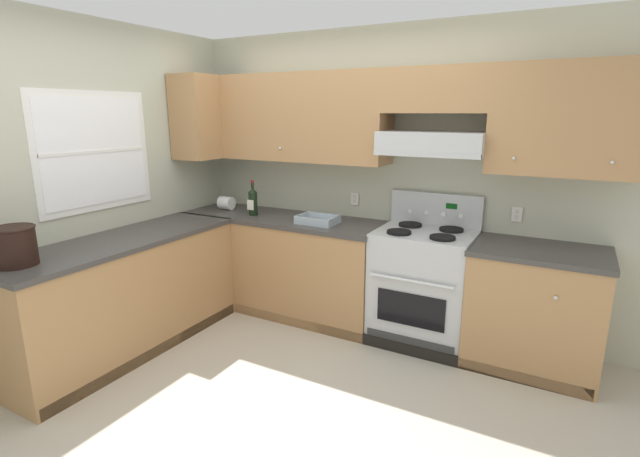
{
  "coord_description": "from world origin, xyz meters",
  "views": [
    {
      "loc": [
        1.75,
        -2.28,
        1.85
      ],
      "look_at": [
        0.12,
        0.7,
        1.0
      ],
      "focal_mm": 26.22,
      "sensor_mm": 36.0,
      "label": 1
    }
  ],
  "objects": [
    {
      "name": "counter_left_run",
      "position": [
        -1.24,
        -0.0,
        0.45
      ],
      "size": [
        0.63,
        1.91,
        0.91
      ],
      "color": "#A87A4C",
      "rests_on": "ground_plane"
    },
    {
      "name": "bucket",
      "position": [
        -1.27,
        -0.74,
        1.04
      ],
      "size": [
        0.26,
        0.26,
        0.25
      ],
      "color": "black",
      "rests_on": "counter_left_run"
    },
    {
      "name": "ground_plane",
      "position": [
        0.0,
        0.0,
        0.0
      ],
      "size": [
        7.04,
        7.04,
        0.0
      ],
      "primitive_type": "plane",
      "color": "#B2AA99"
    },
    {
      "name": "wall_back",
      "position": [
        0.4,
        1.53,
        1.48
      ],
      "size": [
        4.68,
        0.57,
        2.55
      ],
      "color": "#B7BAA3",
      "rests_on": "ground_plane"
    },
    {
      "name": "wine_bottle",
      "position": [
        -0.86,
        1.18,
        1.04
      ],
      "size": [
        0.08,
        0.09,
        0.33
      ],
      "color": "black",
      "rests_on": "counter_back_run"
    },
    {
      "name": "bowl",
      "position": [
        -0.16,
        1.17,
        0.93
      ],
      "size": [
        0.34,
        0.24,
        0.07
      ],
      "color": "#9EADB7",
      "rests_on": "counter_back_run"
    },
    {
      "name": "wall_left",
      "position": [
        -1.59,
        0.23,
        1.34
      ],
      "size": [
        0.47,
        4.0,
        2.55
      ],
      "color": "#B7BAA3",
      "rests_on": "ground_plane"
    },
    {
      "name": "paper_towel_roll",
      "position": [
        -1.25,
        1.26,
        0.97
      ],
      "size": [
        0.14,
        0.13,
        0.13
      ],
      "color": "white",
      "rests_on": "counter_back_run"
    },
    {
      "name": "stove",
      "position": [
        0.77,
        1.25,
        0.48
      ],
      "size": [
        0.76,
        0.62,
        1.2
      ],
      "color": "#B7BABC",
      "rests_on": "ground_plane"
    },
    {
      "name": "counter_back_run",
      "position": [
        0.12,
        1.24,
        0.45
      ],
      "size": [
        3.6,
        0.65,
        0.91
      ],
      "color": "#A87A4C",
      "rests_on": "ground_plane"
    }
  ]
}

